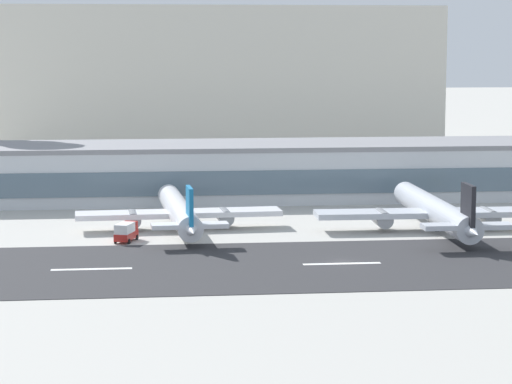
{
  "coord_description": "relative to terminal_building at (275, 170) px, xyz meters",
  "views": [
    {
      "loc": [
        -31.21,
        -162.09,
        32.93
      ],
      "look_at": [
        -9.61,
        35.52,
        6.3
      ],
      "focal_mm": 76.3,
      "sensor_mm": 36.0,
      "label": 1
    }
  ],
  "objects": [
    {
      "name": "airliner_blue_tail_gate_0",
      "position": [
        -22.54,
        -40.06,
        -2.84
      ],
      "size": [
        37.55,
        48.59,
        10.14
      ],
      "rotation": [
        0.0,
        0.0,
        1.63
      ],
      "color": "silver",
      "rests_on": "ground_plane"
    },
    {
      "name": "terminal_building",
      "position": [
        0.0,
        0.0,
        0.0
      ],
      "size": [
        190.68,
        25.72,
        12.14
      ],
      "color": "silver",
      "rests_on": "ground_plane"
    },
    {
      "name": "runway_centreline_dash_4",
      "position": [
        0.88,
        -73.87,
        -5.99
      ],
      "size": [
        12.0,
        1.2,
        0.01
      ],
      "primitive_type": "cube",
      "color": "white",
      "rests_on": "runway_strip"
    },
    {
      "name": "runway_strip",
      "position": [
        1.36,
        -73.87,
        -6.03
      ],
      "size": [
        800.0,
        38.3,
        0.08
      ],
      "primitive_type": "cube",
      "color": "#2D2D30",
      "rests_on": "ground_plane"
    },
    {
      "name": "runway_centreline_dash_3",
      "position": [
        -36.97,
        -73.87,
        -5.99
      ],
      "size": [
        12.0,
        1.2,
        0.01
      ],
      "primitive_type": "cube",
      "color": "white",
      "rests_on": "runway_strip"
    },
    {
      "name": "distant_hotel_block",
      "position": [
        -4.51,
        106.55,
        16.52
      ],
      "size": [
        135.82,
        36.97,
        45.18
      ],
      "primitive_type": "cube",
      "color": "beige",
      "rests_on": "ground_plane"
    },
    {
      "name": "airliner_black_tail_gate_1",
      "position": [
        23.46,
        -46.08,
        -2.6
      ],
      "size": [
        43.75,
        52.29,
        10.91
      ],
      "rotation": [
        0.0,
        0.0,
        1.56
      ],
      "color": "silver",
      "rests_on": "ground_plane"
    },
    {
      "name": "service_box_truck_1",
      "position": [
        -32.02,
        -50.84,
        -4.29
      ],
      "size": [
        4.21,
        6.45,
        3.25
      ],
      "rotation": [
        0.0,
        0.0,
        1.24
      ],
      "color": "#B2231E",
      "rests_on": "ground_plane"
    },
    {
      "name": "ground_plane",
      "position": [
        1.36,
        -72.24,
        -6.07
      ],
      "size": [
        1400.0,
        1400.0,
        0.0
      ],
      "primitive_type": "plane",
      "color": "#B2AFA8"
    }
  ]
}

